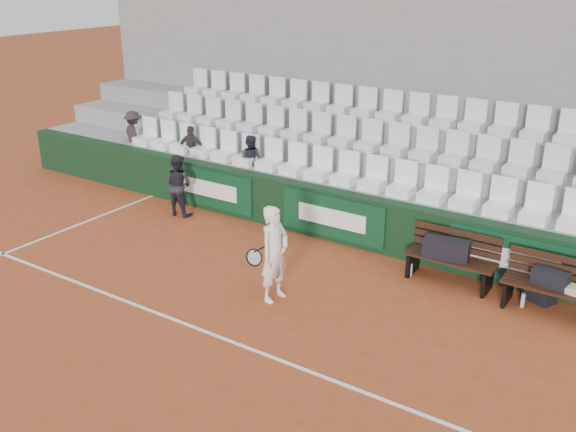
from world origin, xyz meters
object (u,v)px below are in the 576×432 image
object	(u,v)px
sports_bag_right	(550,278)
spectator_b	(190,130)
bench_right	(551,300)
tennis_player	(274,254)
spectator_c	(250,139)
water_bottle_far	(523,300)
ball_kid	(178,185)
bench_left	(449,270)
spectator_a	(132,117)
sports_bag_ground	(539,292)
sports_bag_left	(446,249)
water_bottle_near	(410,269)

from	to	relation	value
sports_bag_right	spectator_b	size ratio (longest dim) A/B	0.50
bench_right	tennis_player	size ratio (longest dim) A/B	0.95
spectator_c	bench_right	bearing A→B (deg)	152.19
water_bottle_far	ball_kid	bearing A→B (deg)	179.63
bench_left	spectator_c	size ratio (longest dim) A/B	1.38
sports_bag_right	spectator_a	size ratio (longest dim) A/B	0.44
spectator_b	bench_right	bearing A→B (deg)	150.98
water_bottle_far	spectator_a	size ratio (longest dim) A/B	0.19
sports_bag_ground	sports_bag_left	bearing A→B (deg)	-171.49
ball_kid	spectator_a	bearing A→B (deg)	-30.85
tennis_player	spectator_b	world-z (taller)	spectator_b
bench_right	sports_bag_left	size ratio (longest dim) A/B	2.01
sports_bag_ground	water_bottle_far	world-z (taller)	sports_bag_ground
bench_right	ball_kid	world-z (taller)	ball_kid
water_bottle_near	ball_kid	xyz separation A→B (m)	(-5.31, 0.00, 0.54)
water_bottle_far	tennis_player	size ratio (longest dim) A/B	0.15
sports_bag_right	spectator_c	size ratio (longest dim) A/B	0.49
bench_left	ball_kid	bearing A→B (deg)	-178.87
bench_left	water_bottle_far	size ratio (longest dim) A/B	6.50
sports_bag_left	spectator_b	size ratio (longest dim) A/B	0.70
sports_bag_left	sports_bag_ground	bearing A→B (deg)	8.51
sports_bag_ground	spectator_b	size ratio (longest dim) A/B	0.45
sports_bag_left	tennis_player	size ratio (longest dim) A/B	0.47
water_bottle_near	tennis_player	world-z (taller)	tennis_player
sports_bag_ground	bench_right	bearing A→B (deg)	-54.40
ball_kid	bench_right	bearing A→B (deg)	174.24
sports_bag_right	sports_bag_ground	world-z (taller)	sports_bag_right
bench_right	water_bottle_near	size ratio (longest dim) A/B	6.43
water_bottle_near	spectator_b	bearing A→B (deg)	168.91
bench_left	spectator_b	size ratio (longest dim) A/B	1.41
sports_bag_right	ball_kid	distance (m)	7.55
sports_bag_ground	sports_bag_right	bearing A→B (deg)	-60.78
tennis_player	spectator_a	xyz separation A→B (m)	(-6.27, 3.11, 0.81)
spectator_b	sports_bag_left	bearing A→B (deg)	149.88
sports_bag_ground	spectator_a	xyz separation A→B (m)	(-9.81, 0.83, 1.45)
sports_bag_left	sports_bag_ground	distance (m)	1.58
bench_right	sports_bag_left	distance (m)	1.79
sports_bag_left	spectator_a	world-z (taller)	spectator_a
bench_right	spectator_c	xyz separation A→B (m)	(-6.57, 1.18, 1.32)
sports_bag_ground	water_bottle_near	xyz separation A→B (m)	(-2.05, -0.33, -0.03)
spectator_b	spectator_c	size ratio (longest dim) A/B	0.98
bench_left	spectator_a	xyz separation A→B (m)	(-8.39, 1.04, 1.37)
tennis_player	ball_kid	distance (m)	4.30
bench_left	tennis_player	bearing A→B (deg)	-135.72
bench_left	water_bottle_near	size ratio (longest dim) A/B	6.43
water_bottle_far	spectator_a	distance (m)	9.84
water_bottle_far	spectator_c	bearing A→B (deg)	168.96
bench_left	sports_bag_left	size ratio (longest dim) A/B	2.01
sports_bag_right	sports_bag_ground	bearing A→B (deg)	119.22
sports_bag_ground	spectator_a	size ratio (longest dim) A/B	0.41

